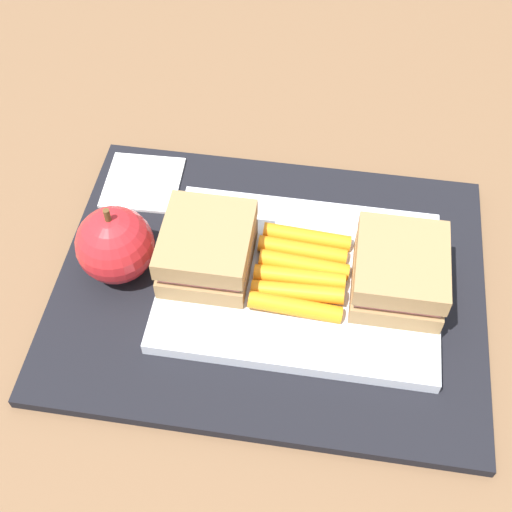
# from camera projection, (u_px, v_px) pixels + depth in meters

# --- Properties ---
(ground_plane) EXTENTS (2.40, 2.40, 0.00)m
(ground_plane) POSITION_uv_depth(u_px,v_px,m) (270.00, 287.00, 0.59)
(ground_plane) COLOR brown
(lunchbag_mat) EXTENTS (0.36, 0.28, 0.01)m
(lunchbag_mat) POSITION_uv_depth(u_px,v_px,m) (270.00, 284.00, 0.58)
(lunchbag_mat) COLOR black
(lunchbag_mat) RESTS_ON ground_plane
(food_tray) EXTENTS (0.23, 0.17, 0.01)m
(food_tray) POSITION_uv_depth(u_px,v_px,m) (300.00, 280.00, 0.57)
(food_tray) COLOR white
(food_tray) RESTS_ON lunchbag_mat
(sandwich_half_left) EXTENTS (0.07, 0.08, 0.04)m
(sandwich_half_left) POSITION_uv_depth(u_px,v_px,m) (399.00, 272.00, 0.54)
(sandwich_half_left) COLOR #9E7A4C
(sandwich_half_left) RESTS_ON food_tray
(sandwich_half_right) EXTENTS (0.07, 0.08, 0.04)m
(sandwich_half_right) POSITION_uv_depth(u_px,v_px,m) (207.00, 249.00, 0.56)
(sandwich_half_right) COLOR #9E7A4C
(sandwich_half_right) RESTS_ON food_tray
(carrot_sticks_bundle) EXTENTS (0.08, 0.09, 0.02)m
(carrot_sticks_bundle) POSITION_uv_depth(u_px,v_px,m) (301.00, 271.00, 0.56)
(carrot_sticks_bundle) COLOR orange
(carrot_sticks_bundle) RESTS_ON food_tray
(apple) EXTENTS (0.07, 0.07, 0.08)m
(apple) POSITION_uv_depth(u_px,v_px,m) (115.00, 245.00, 0.56)
(apple) COLOR red
(apple) RESTS_ON lunchbag_mat
(paper_napkin) EXTENTS (0.07, 0.07, 0.00)m
(paper_napkin) POSITION_uv_depth(u_px,v_px,m) (143.00, 182.00, 0.65)
(paper_napkin) COLOR white
(paper_napkin) RESTS_ON lunchbag_mat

